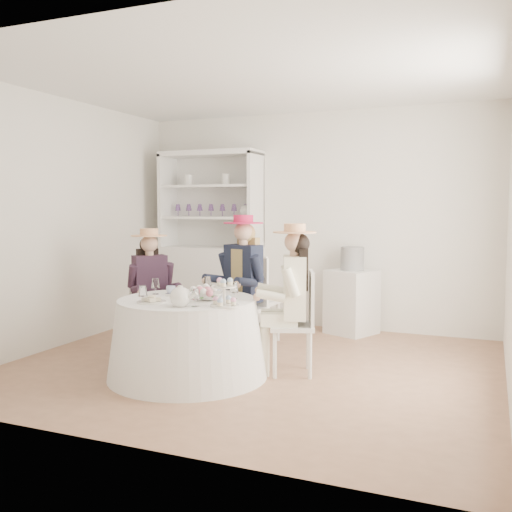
% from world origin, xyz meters
% --- Properties ---
extents(ground, '(4.50, 4.50, 0.00)m').
position_xyz_m(ground, '(0.00, 0.00, 0.00)').
color(ground, '#8A5F45').
rests_on(ground, ground).
extents(ceiling, '(4.50, 4.50, 0.00)m').
position_xyz_m(ceiling, '(0.00, 0.00, 2.70)').
color(ceiling, white).
rests_on(ceiling, wall_back).
extents(wall_back, '(4.50, 0.00, 4.50)m').
position_xyz_m(wall_back, '(0.00, 2.00, 1.35)').
color(wall_back, white).
rests_on(wall_back, ground).
extents(wall_front, '(4.50, 0.00, 4.50)m').
position_xyz_m(wall_front, '(0.00, -2.00, 1.35)').
color(wall_front, white).
rests_on(wall_front, ground).
extents(wall_left, '(0.00, 4.50, 4.50)m').
position_xyz_m(wall_left, '(-2.25, 0.00, 1.35)').
color(wall_left, white).
rests_on(wall_left, ground).
extents(tea_table, '(1.43, 1.43, 0.71)m').
position_xyz_m(tea_table, '(-0.40, -0.53, 0.35)').
color(tea_table, white).
rests_on(tea_table, ground).
extents(hutch, '(1.43, 0.78, 2.24)m').
position_xyz_m(hutch, '(-1.32, 1.77, 0.80)').
color(hutch, silver).
rests_on(hutch, ground).
extents(side_table, '(0.65, 0.65, 0.77)m').
position_xyz_m(side_table, '(0.56, 1.75, 0.38)').
color(side_table, silver).
rests_on(side_table, ground).
extents(hatbox, '(0.34, 0.34, 0.28)m').
position_xyz_m(hatbox, '(0.56, 1.75, 0.90)').
color(hatbox, black).
rests_on(hatbox, side_table).
extents(guest_left, '(0.56, 0.54, 1.30)m').
position_xyz_m(guest_left, '(-1.15, 0.04, 0.73)').
color(guest_left, silver).
rests_on(guest_left, ground).
extents(guest_mid, '(0.54, 0.58, 1.44)m').
position_xyz_m(guest_mid, '(-0.28, 0.40, 0.81)').
color(guest_mid, silver).
rests_on(guest_mid, ground).
extents(guest_right, '(0.57, 0.52, 1.37)m').
position_xyz_m(guest_right, '(0.43, -0.10, 0.77)').
color(guest_right, silver).
rests_on(guest_right, ground).
extents(spare_chair, '(0.44, 0.44, 0.99)m').
position_xyz_m(spare_chair, '(-0.31, 0.84, 0.53)').
color(spare_chair, silver).
rests_on(spare_chair, ground).
extents(teacup_a, '(0.09, 0.09, 0.07)m').
position_xyz_m(teacup_a, '(-0.67, -0.37, 0.74)').
color(teacup_a, white).
rests_on(teacup_a, tea_table).
extents(teacup_b, '(0.09, 0.09, 0.07)m').
position_xyz_m(teacup_b, '(-0.42, -0.24, 0.74)').
color(teacup_b, white).
rests_on(teacup_b, tea_table).
extents(teacup_c, '(0.12, 0.12, 0.07)m').
position_xyz_m(teacup_c, '(-0.21, -0.34, 0.74)').
color(teacup_c, white).
rests_on(teacup_c, tea_table).
extents(flower_bowl, '(0.30, 0.30, 0.06)m').
position_xyz_m(flower_bowl, '(-0.18, -0.52, 0.74)').
color(flower_bowl, white).
rests_on(flower_bowl, tea_table).
extents(flower_arrangement, '(0.17, 0.18, 0.07)m').
position_xyz_m(flower_arrangement, '(-0.20, -0.60, 0.79)').
color(flower_arrangement, '#D0687D').
rests_on(flower_arrangement, tea_table).
extents(table_teapot, '(0.24, 0.17, 0.18)m').
position_xyz_m(table_teapot, '(-0.26, -0.90, 0.78)').
color(table_teapot, white).
rests_on(table_teapot, tea_table).
extents(sandwich_plate, '(0.25, 0.25, 0.06)m').
position_xyz_m(sandwich_plate, '(-0.59, -0.82, 0.72)').
color(sandwich_plate, white).
rests_on(sandwich_plate, tea_table).
extents(cupcake_stand, '(0.24, 0.24, 0.23)m').
position_xyz_m(cupcake_stand, '(0.07, -0.75, 0.79)').
color(cupcake_stand, white).
rests_on(cupcake_stand, tea_table).
extents(stemware_set, '(0.87, 0.84, 0.15)m').
position_xyz_m(stemware_set, '(-0.40, -0.53, 0.78)').
color(stemware_set, white).
rests_on(stemware_set, tea_table).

